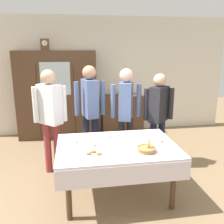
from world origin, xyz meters
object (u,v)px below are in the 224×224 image
(wall_cabinet, at_px, (57,95))
(bread_basket, at_px, (146,149))
(mantel_clock, at_px, (45,44))
(spoon_front_edge, at_px, (87,140))
(person_beside_shelf, at_px, (50,112))
(spoon_near_left, at_px, (130,144))
(spoon_far_left, at_px, (123,138))
(tea_cup_near_left, at_px, (92,144))
(person_behind_table_left, at_px, (126,108))
(tea_cup_mid_left, at_px, (107,136))
(pastry_plate, at_px, (94,154))
(book_stack, at_px, (123,94))
(person_near_right_end, at_px, (90,105))
(person_behind_table_right, at_px, (158,111))
(dining_table, at_px, (117,153))
(tea_cup_back_edge, at_px, (159,140))
(tea_cup_front_edge, at_px, (74,141))
(bookshelf_low, at_px, (122,114))

(wall_cabinet, height_order, bread_basket, wall_cabinet)
(mantel_clock, bearing_deg, spoon_front_edge, -73.08)
(bread_basket, bearing_deg, person_beside_shelf, 137.86)
(spoon_near_left, xyz_separation_m, spoon_far_left, (-0.04, 0.22, 0.00))
(tea_cup_near_left, relative_size, person_behind_table_left, 0.08)
(person_beside_shelf, xyz_separation_m, person_behind_table_left, (1.23, 0.07, -0.00))
(tea_cup_mid_left, bearing_deg, pastry_plate, -113.44)
(book_stack, height_order, tea_cup_near_left, book_stack)
(tea_cup_mid_left, xyz_separation_m, person_near_right_end, (-0.18, 0.79, 0.28))
(person_near_right_end, relative_size, person_behind_table_right, 1.08)
(tea_cup_mid_left, xyz_separation_m, tea_cup_near_left, (-0.25, -0.29, -0.00))
(wall_cabinet, distance_m, tea_cup_near_left, 2.62)
(spoon_near_left, height_order, spoon_far_left, same)
(book_stack, relative_size, person_behind_table_right, 0.13)
(person_beside_shelf, distance_m, person_behind_table_left, 1.23)
(tea_cup_near_left, distance_m, person_near_right_end, 1.12)
(mantel_clock, xyz_separation_m, spoon_near_left, (1.27, -2.55, -1.31))
(tea_cup_mid_left, distance_m, person_behind_table_right, 1.11)
(spoon_near_left, relative_size, person_behind_table_right, 0.07)
(dining_table, distance_m, tea_cup_near_left, 0.36)
(book_stack, distance_m, person_near_right_end, 1.76)
(person_beside_shelf, bearing_deg, book_stack, 49.08)
(wall_cabinet, distance_m, tea_cup_back_edge, 2.96)
(tea_cup_near_left, bearing_deg, dining_table, -7.10)
(spoon_front_edge, bearing_deg, pastry_plate, -84.09)
(tea_cup_near_left, xyz_separation_m, spoon_far_left, (0.47, 0.22, -0.02))
(tea_cup_near_left, height_order, person_near_right_end, person_near_right_end)
(tea_cup_back_edge, height_order, person_near_right_end, person_near_right_end)
(dining_table, xyz_separation_m, tea_cup_mid_left, (-0.08, 0.33, 0.13))
(wall_cabinet, bearing_deg, tea_cup_front_edge, -81.91)
(tea_cup_front_edge, relative_size, tea_cup_near_left, 1.00)
(book_stack, relative_size, person_beside_shelf, 0.12)
(wall_cabinet, height_order, tea_cup_mid_left, wall_cabinet)
(bread_basket, bearing_deg, spoon_front_edge, 144.51)
(mantel_clock, distance_m, person_near_right_end, 1.96)
(tea_cup_near_left, distance_m, person_behind_table_right, 1.47)
(spoon_front_edge, bearing_deg, tea_cup_front_edge, -159.71)
(mantel_clock, relative_size, bread_basket, 1.00)
(person_behind_table_left, bearing_deg, spoon_near_left, -98.98)
(pastry_plate, bearing_deg, person_behind_table_left, 61.43)
(dining_table, xyz_separation_m, pastry_plate, (-0.33, -0.24, 0.11))
(pastry_plate, relative_size, person_behind_table_left, 0.17)
(person_beside_shelf, distance_m, person_near_right_end, 0.69)
(bookshelf_low, height_order, person_beside_shelf, person_beside_shelf)
(spoon_near_left, distance_m, spoon_far_left, 0.23)
(book_stack, distance_m, tea_cup_back_edge, 2.61)
(tea_cup_near_left, height_order, bread_basket, bread_basket)
(book_stack, bearing_deg, spoon_far_left, -101.32)
(mantel_clock, height_order, person_behind_table_right, mantel_clock)
(mantel_clock, distance_m, spoon_near_left, 3.14)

